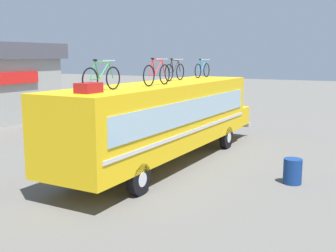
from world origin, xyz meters
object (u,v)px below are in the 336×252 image
at_px(bus, 166,116).
at_px(luggage_bag_1, 89,88).
at_px(rooftop_bicycle_1, 102,78).
at_px(rooftop_bicycle_3, 175,71).
at_px(rooftop_bicycle_2, 157,74).
at_px(trash_bin, 293,171).
at_px(rooftop_bicycle_4, 202,70).

distance_m(bus, luggage_bag_1, 5.08).
height_order(rooftop_bicycle_1, rooftop_bicycle_3, rooftop_bicycle_1).
xyz_separation_m(rooftop_bicycle_2, trash_bin, (1.01, -4.58, -3.14)).
bearing_deg(luggage_bag_1, trash_bin, -46.65).
distance_m(luggage_bag_1, rooftop_bicycle_3, 6.33).
xyz_separation_m(luggage_bag_1, rooftop_bicycle_1, (0.73, 0.09, 0.25)).
xyz_separation_m(luggage_bag_1, trash_bin, (4.50, -4.76, -2.88)).
xyz_separation_m(bus, rooftop_bicycle_1, (-4.14, -0.14, 1.67)).
distance_m(bus, rooftop_bicycle_2, 2.22).
bearing_deg(bus, rooftop_bicycle_3, 14.75).
relative_size(bus, rooftop_bicycle_2, 7.06).
xyz_separation_m(rooftop_bicycle_2, rooftop_bicycle_3, (2.81, 0.79, -0.02)).
bearing_deg(rooftop_bicycle_4, bus, -175.08).
height_order(bus, luggage_bag_1, luggage_bag_1).
bearing_deg(rooftop_bicycle_1, rooftop_bicycle_2, -5.53).
relative_size(luggage_bag_1, trash_bin, 0.84).
relative_size(rooftop_bicycle_1, trash_bin, 2.13).
distance_m(rooftop_bicycle_2, rooftop_bicycle_3, 2.92).
bearing_deg(rooftop_bicycle_1, rooftop_bicycle_3, 5.33).
distance_m(bus, trash_bin, 5.21).
distance_m(rooftop_bicycle_4, trash_bin, 7.70).
bearing_deg(bus, rooftop_bicycle_1, -178.01).
distance_m(bus, rooftop_bicycle_3, 2.23).
height_order(bus, rooftop_bicycle_4, rooftop_bicycle_4).
height_order(rooftop_bicycle_1, rooftop_bicycle_4, rooftop_bicycle_1).
bearing_deg(rooftop_bicycle_2, rooftop_bicycle_4, 7.87).
height_order(rooftop_bicycle_2, rooftop_bicycle_3, rooftop_bicycle_2).
bearing_deg(rooftop_bicycle_4, rooftop_bicycle_1, -176.53).
xyz_separation_m(rooftop_bicycle_1, rooftop_bicycle_3, (5.56, 0.52, -0.01)).
bearing_deg(rooftop_bicycle_4, rooftop_bicycle_2, -172.13).
xyz_separation_m(bus, rooftop_bicycle_3, (1.43, 0.38, 1.67)).
height_order(rooftop_bicycle_1, rooftop_bicycle_2, rooftop_bicycle_2).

